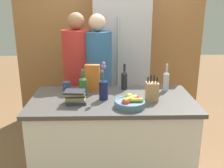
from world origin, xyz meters
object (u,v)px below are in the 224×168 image
knife_block (152,91)px  person_at_sink (78,75)px  cereal_box (92,78)px  bottle_oil (124,79)px  refrigerator (121,63)px  coffee_mug (67,86)px  bottle_vinegar (83,85)px  flower_vase (104,88)px  book_stack (76,97)px  fruit_bowl (130,102)px  person_in_blue (98,77)px  bottle_wine (166,80)px

knife_block → person_at_sink: bearing=136.5°
cereal_box → bottle_oil: bearing=6.5°
refrigerator → person_at_sink: refrigerator is taller
coffee_mug → bottle_vinegar: 0.27m
coffee_mug → bottle_oil: (0.63, 0.01, 0.07)m
flower_vase → cereal_box: (-0.12, 0.27, 0.02)m
refrigerator → book_stack: 1.44m
refrigerator → bottle_vinegar: size_ratio=7.45×
fruit_bowl → person_in_blue: bearing=109.9°
coffee_mug → person_in_blue: person_in_blue is taller
bottle_oil → bottle_wine: bearing=-5.9°
cereal_box → bottle_oil: 0.35m
cereal_box → person_in_blue: (0.05, 0.40, -0.10)m
book_stack → bottle_oil: size_ratio=0.74×
fruit_bowl → person_in_blue: 0.93m
coffee_mug → book_stack: 0.42m
flower_vase → person_at_sink: size_ratio=0.22×
cereal_box → person_in_blue: 0.41m
fruit_bowl → bottle_oil: size_ratio=1.00×
flower_vase → person_in_blue: 0.68m
fruit_bowl → flower_vase: 0.33m
coffee_mug → book_stack: size_ratio=0.58×
coffee_mug → flower_vase: bearing=-36.3°
person_at_sink → person_in_blue: bearing=-28.4°
knife_block → bottle_oil: bearing=124.3°
cereal_box → person_at_sink: 0.48m
fruit_bowl → person_at_sink: 1.06m
cereal_box → book_stack: (-0.14, -0.37, -0.08)m
book_stack → bottle_vinegar: (0.05, 0.23, 0.04)m
bottle_wine → flower_vase: bearing=-158.6°
coffee_mug → bottle_vinegar: bottle_vinegar is taller
fruit_bowl → person_in_blue: (-0.32, 0.87, 0.00)m
refrigerator → knife_block: bearing=-79.9°
refrigerator → bottle_wine: bearing=-66.1°
book_stack → person_in_blue: (0.19, 0.77, -0.02)m
fruit_bowl → person_at_sink: size_ratio=0.16×
bottle_oil → bottle_wine: 0.45m
person_at_sink → bottle_oil: bearing=-56.7°
cereal_box → coffee_mug: cereal_box is taller
flower_vase → book_stack: flower_vase is taller
flower_vase → knife_block: bearing=-5.6°
coffee_mug → bottle_wine: bearing=-1.8°
fruit_bowl → bottle_oil: bottle_oil is taller
coffee_mug → bottle_vinegar: (0.19, -0.17, 0.06)m
bottle_wine → person_at_sink: person_at_sink is taller
fruit_bowl → bottle_vinegar: bottle_vinegar is taller
bottle_wine → cereal_box: bearing=179.5°
bottle_wine → person_in_blue: 0.85m
refrigerator → person_at_sink: size_ratio=1.17×
refrigerator → cereal_box: bearing=-110.3°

